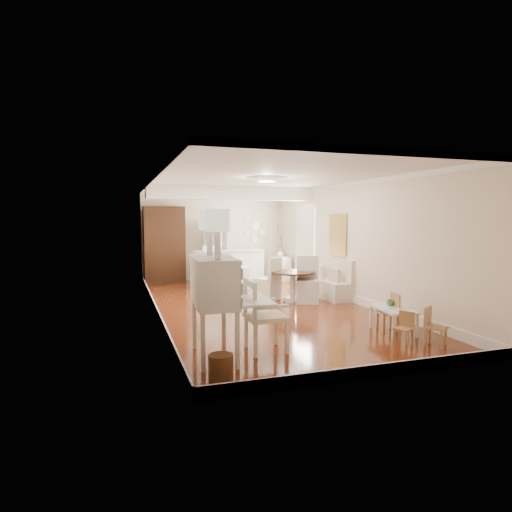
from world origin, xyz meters
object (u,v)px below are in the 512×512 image
slip_chair_near (308,280)px  sideboard (281,268)px  secretary_bureau (214,308)px  kids_chair_a (404,328)px  wicker_basket (221,367)px  pantry_cabinet (164,245)px  kids_chair_b (388,312)px  slip_chair_far (267,279)px  kids_chair_c (436,327)px  breakfast_counter (228,268)px  kids_table (393,320)px  dining_table (293,286)px  fridge (226,252)px  gustavian_armchair (266,315)px  bar_stool_left (214,267)px  bar_stool_right (240,272)px

slip_chair_near → sideboard: size_ratio=1.37×
secretary_bureau → kids_chair_a: secretary_bureau is taller
wicker_basket → pantry_cabinet: pantry_cabinet is taller
wicker_basket → kids_chair_b: (3.30, 1.30, 0.18)m
sideboard → slip_chair_far: bearing=-121.4°
kids_chair_c → slip_chair_far: 4.49m
kids_chair_a → breakfast_counter: size_ratio=0.25×
kids_chair_b → sideboard: bearing=-175.4°
kids_table → sideboard: bearing=86.0°
kids_chair_a → dining_table: (-0.28, 3.73, 0.10)m
kids_chair_a → kids_chair_c: kids_chair_c is taller
secretary_bureau → kids_chair_b: (3.20, 0.48, -0.39)m
slip_chair_near → pantry_cabinet: bearing=149.5°
fridge → sideboard: size_ratio=2.30×
gustavian_armchair → slip_chair_far: (1.35, 3.71, -0.02)m
dining_table → breakfast_counter: breakfast_counter is taller
gustavian_armchair → sideboard: 7.21m
secretary_bureau → kids_chair_a: 2.99m
breakfast_counter → fridge: bearing=79.2°
pantry_cabinet → breakfast_counter: bearing=-32.4°
wicker_basket → fridge: bearing=75.4°
wicker_basket → secretary_bureau: bearing=82.9°
kids_chair_a → bar_stool_left: bearing=166.7°
bar_stool_left → bar_stool_right: bar_stool_left is taller
kids_table → kids_chair_b: kids_chair_b is taller
gustavian_armchair → dining_table: size_ratio=1.03×
wicker_basket → sideboard: 8.40m
wicker_basket → kids_chair_a: (3.04, 0.52, 0.10)m
slip_chair_far → fridge: 3.49m
secretary_bureau → gustavian_armchair: size_ratio=1.34×
kids_chair_a → kids_chair_b: bearing=133.9°
bar_stool_left → pantry_cabinet: size_ratio=0.51×
bar_stool_left → kids_table: bearing=-86.5°
bar_stool_left → secretary_bureau: bearing=-117.5°
bar_stool_right → sideboard: 2.06m
kids_chair_a → dining_table: bearing=156.4°
bar_stool_left → fridge: bearing=47.3°
kids_chair_a → dining_table: dining_table is taller
bar_stool_left → slip_chair_far: bearing=-84.1°
kids_chair_b → slip_chair_far: size_ratio=0.65×
breakfast_counter → bar_stool_left: 0.55m
kids_chair_c → slip_chair_far: (-1.20, 4.32, 0.21)m
kids_chair_c → slip_chair_far: size_ratio=0.60×
gustavian_armchair → sideboard: gustavian_armchair is taller
kids_table → dining_table: dining_table is taller
wicker_basket → slip_chair_far: 5.14m
gustavian_armchair → dining_table: bearing=-28.5°
gustavian_armchair → kids_table: (2.41, 0.26, -0.32)m
pantry_cabinet → fridge: pantry_cabinet is taller
gustavian_armchair → kids_chair_b: gustavian_armchair is taller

